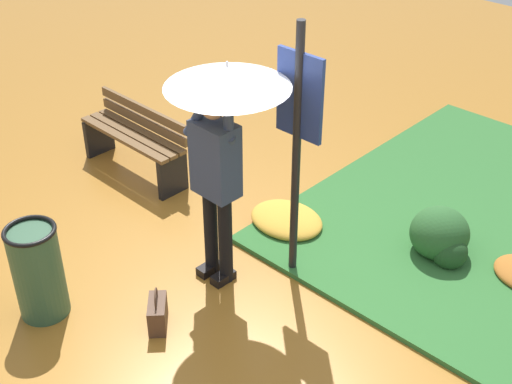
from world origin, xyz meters
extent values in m
plane|color=#9E6623|center=(0.00, 0.00, 0.00)|extent=(18.00, 18.00, 0.00)
cylinder|color=black|center=(-0.35, 0.07, 0.43)|extent=(0.12, 0.12, 0.86)
cylinder|color=black|center=(-0.17, 0.07, 0.43)|extent=(0.12, 0.12, 0.86)
cube|color=black|center=(-0.35, 0.03, 0.04)|extent=(0.11, 0.22, 0.08)
cube|color=black|center=(-0.17, 0.03, 0.04)|extent=(0.11, 0.22, 0.08)
cube|color=#2D3851|center=(-0.26, 0.07, 1.18)|extent=(0.38, 0.25, 0.64)
sphere|color=tan|center=(-0.26, 0.07, 1.64)|extent=(0.20, 0.20, 0.20)
ellipsoid|color=black|center=(-0.26, 0.07, 1.67)|extent=(0.20, 0.20, 0.15)
cylinder|color=#2D3851|center=(-0.47, 0.05, 1.39)|extent=(0.18, 0.13, 0.18)
cylinder|color=#2D3851|center=(-0.43, 0.04, 1.48)|extent=(0.24, 0.11, 0.33)
cube|color=black|center=(-0.35, 0.05, 1.62)|extent=(0.07, 0.02, 0.14)
cylinder|color=#2D3851|center=(-0.10, 0.08, 1.42)|extent=(0.11, 0.10, 0.09)
cylinder|color=#2D3851|center=(-0.11, 0.09, 1.51)|extent=(0.10, 0.09, 0.23)
cylinder|color=#A5A5AD|center=(-0.12, 0.09, 1.83)|extent=(0.02, 0.02, 0.41)
cone|color=silver|center=(-0.12, 0.09, 1.92)|extent=(0.96, 0.96, 0.16)
sphere|color=#A5A5AD|center=(-0.12, 0.09, 2.03)|extent=(0.02, 0.02, 0.02)
cylinder|color=black|center=(0.17, 0.56, 1.15)|extent=(0.07, 0.07, 2.30)
cube|color=navy|center=(0.17, 0.58, 1.70)|extent=(0.44, 0.04, 0.70)
cube|color=silver|center=(0.17, 0.60, 1.70)|extent=(0.38, 0.01, 0.64)
cube|color=#4C3323|center=(-0.15, -0.71, 0.12)|extent=(0.31, 0.31, 0.24)
torus|color=#4C3323|center=(-0.15, -0.71, 0.28)|extent=(0.14, 0.13, 0.18)
cube|color=black|center=(-2.84, 0.67, 0.22)|extent=(0.06, 0.36, 0.44)
cube|color=black|center=(-1.56, 0.67, 0.22)|extent=(0.06, 0.36, 0.44)
cube|color=brown|center=(-2.20, 0.55, 0.46)|extent=(1.40, 0.11, 0.04)
cube|color=brown|center=(-2.20, 0.67, 0.46)|extent=(1.40, 0.11, 0.04)
cube|color=brown|center=(-2.20, 0.79, 0.46)|extent=(1.40, 0.11, 0.04)
cube|color=brown|center=(-2.20, 0.84, 0.56)|extent=(1.40, 0.05, 0.10)
cube|color=brown|center=(-2.20, 0.84, 0.70)|extent=(1.40, 0.05, 0.10)
cylinder|color=#2D5138|center=(-0.96, -1.24, 0.40)|extent=(0.40, 0.40, 0.80)
torus|color=black|center=(-0.96, -1.24, 0.82)|extent=(0.42, 0.42, 0.04)
ellipsoid|color=#285628|center=(0.99, 1.65, 0.24)|extent=(0.54, 0.54, 0.48)
ellipsoid|color=#1E421E|center=(1.15, 1.57, 0.16)|extent=(0.32, 0.32, 0.32)
ellipsoid|color=gold|center=(-0.31, 1.03, 0.08)|extent=(0.75, 0.60, 0.17)
camera|label=1|loc=(3.28, -3.19, 3.94)|focal=48.79mm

